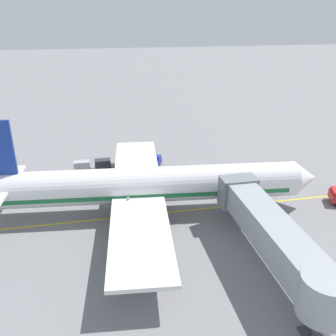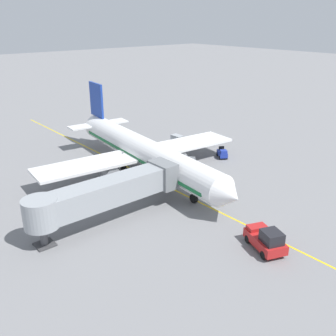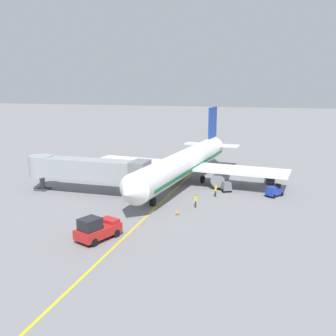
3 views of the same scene
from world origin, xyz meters
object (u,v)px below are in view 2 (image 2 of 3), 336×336
(baggage_tug_trailing, at_px, (222,153))
(baggage_cart_second_in_train, at_px, (177,139))
(pushback_tractor, at_px, (266,240))
(baggage_tug_lead, at_px, (187,161))
(ground_crew_wing_walker, at_px, (199,167))
(parked_airliner, at_px, (143,151))
(baggage_cart_front, at_px, (188,142))
(jet_bridge, at_px, (106,193))
(ground_crew_loader, at_px, (219,182))
(safety_cone_nose_left, at_px, (230,198))

(baggage_tug_trailing, distance_m, baggage_cart_second_in_train, 9.81)
(pushback_tractor, relative_size, baggage_tug_lead, 1.77)
(ground_crew_wing_walker, bearing_deg, baggage_tug_trailing, -162.49)
(parked_airliner, relative_size, baggage_cart_front, 12.85)
(baggage_cart_second_in_train, relative_size, ground_crew_wing_walker, 1.72)
(pushback_tractor, bearing_deg, jet_bridge, -58.76)
(baggage_cart_front, bearing_deg, ground_crew_loader, 60.42)
(safety_cone_nose_left, bearing_deg, ground_crew_loader, -114.11)
(baggage_tug_trailing, distance_m, ground_crew_loader, 11.78)
(ground_crew_wing_walker, distance_m, safety_cone_nose_left, 8.95)
(baggage_tug_lead, distance_m, baggage_cart_second_in_train, 10.66)
(ground_crew_wing_walker, xyz_separation_m, ground_crew_loader, (1.54, 5.23, 0.00))
(pushback_tractor, distance_m, baggage_tug_trailing, 25.60)
(jet_bridge, distance_m, baggage_cart_front, 27.16)
(baggage_tug_trailing, relative_size, ground_crew_wing_walker, 1.62)
(baggage_cart_front, height_order, ground_crew_wing_walker, ground_crew_wing_walker)
(baggage_tug_lead, relative_size, ground_crew_wing_walker, 1.64)
(safety_cone_nose_left, bearing_deg, pushback_tractor, 59.44)
(baggage_tug_lead, distance_m, baggage_tug_trailing, 6.74)
(ground_crew_wing_walker, relative_size, ground_crew_loader, 1.00)
(parked_airliner, xyz_separation_m, jet_bridge, (11.43, 8.82, 0.27))
(baggage_cart_front, bearing_deg, ground_crew_wing_walker, 54.25)
(parked_airliner, xyz_separation_m, baggage_cart_second_in_train, (-12.28, -6.83, -2.24))
(baggage_tug_trailing, height_order, ground_crew_wing_walker, ground_crew_wing_walker)
(parked_airliner, xyz_separation_m, ground_crew_wing_walker, (-5.61, 5.30, -2.23))
(jet_bridge, bearing_deg, safety_cone_nose_left, 160.80)
(ground_crew_loader, bearing_deg, baggage_cart_second_in_train, -115.30)
(baggage_cart_second_in_train, bearing_deg, baggage_tug_lead, 56.54)
(jet_bridge, bearing_deg, baggage_cart_second_in_train, -146.56)
(jet_bridge, xyz_separation_m, baggage_tug_lead, (-17.83, -6.77, -2.75))
(parked_airliner, height_order, baggage_cart_second_in_train, parked_airliner)
(parked_airliner, xyz_separation_m, baggage_cart_front, (-12.35, -4.06, -2.24))
(pushback_tractor, bearing_deg, ground_crew_wing_walker, -115.52)
(baggage_tug_trailing, bearing_deg, parked_airliner, -12.69)
(jet_bridge, xyz_separation_m, ground_crew_wing_walker, (-17.04, -3.52, -2.51))
(baggage_tug_trailing, bearing_deg, jet_bridge, 13.49)
(pushback_tractor, xyz_separation_m, safety_cone_nose_left, (-5.48, -9.27, -0.81))
(pushback_tractor, distance_m, safety_cone_nose_left, 10.80)
(parked_airliner, relative_size, ground_crew_wing_walker, 22.10)
(parked_airliner, xyz_separation_m, ground_crew_loader, (-4.07, 10.53, -2.23))
(jet_bridge, bearing_deg, baggage_tug_trailing, -166.51)
(jet_bridge, relative_size, baggage_cart_second_in_train, 6.01)
(parked_airliner, distance_m, baggage_tug_lead, 7.17)
(jet_bridge, height_order, baggage_tug_lead, jet_bridge)
(baggage_tug_lead, height_order, ground_crew_wing_walker, ground_crew_wing_walker)
(baggage_cart_front, height_order, safety_cone_nose_left, baggage_cart_front)
(parked_airliner, relative_size, ground_crew_loader, 22.10)
(baggage_tug_trailing, height_order, baggage_cart_second_in_train, baggage_tug_trailing)
(parked_airliner, height_order, ground_crew_wing_walker, parked_airliner)
(baggage_cart_second_in_train, relative_size, safety_cone_nose_left, 4.93)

